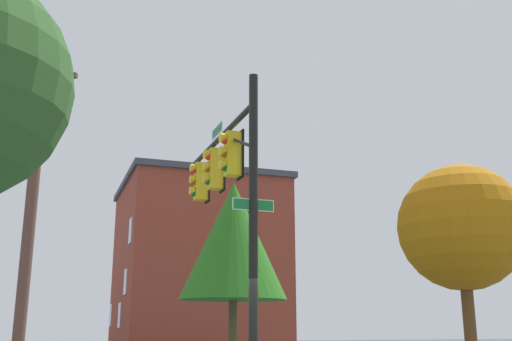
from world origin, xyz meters
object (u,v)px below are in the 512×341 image
(signal_pole_assembly, at_px, (225,183))
(brick_building, at_px, (196,268))
(utility_pole, at_px, (31,210))
(tree_mid, at_px, (461,228))
(tree_far, at_px, (233,240))

(signal_pole_assembly, height_order, brick_building, brick_building)
(utility_pole, xyz_separation_m, brick_building, (16.80, -7.92, 0.38))
(utility_pole, bearing_deg, tree_mid, -84.80)
(tree_mid, relative_size, tree_far, 1.05)
(signal_pole_assembly, relative_size, brick_building, 0.77)
(signal_pole_assembly, relative_size, utility_pole, 0.87)
(signal_pole_assembly, height_order, tree_mid, signal_pole_assembly)
(tree_mid, relative_size, brick_building, 0.73)
(tree_far, bearing_deg, tree_mid, -116.19)
(tree_mid, bearing_deg, signal_pole_assembly, 102.47)
(utility_pole, distance_m, brick_building, 18.58)
(utility_pole, xyz_separation_m, tree_mid, (1.17, -12.89, 0.43))
(signal_pole_assembly, bearing_deg, utility_pole, 81.41)
(tree_mid, distance_m, brick_building, 16.40)
(signal_pole_assembly, distance_m, utility_pole, 4.63)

